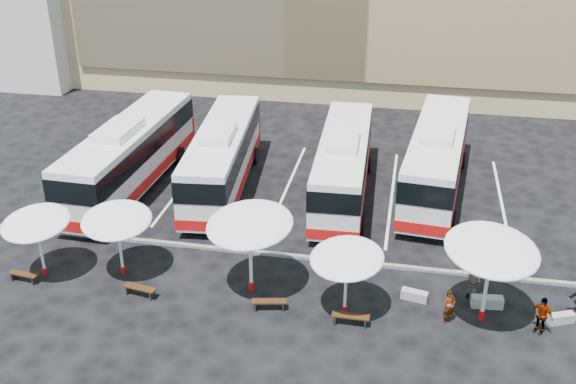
% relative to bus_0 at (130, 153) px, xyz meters
% --- Properties ---
extents(ground, '(120.00, 120.00, 0.00)m').
position_rel_bus_0_xyz_m(ground, '(8.71, -6.29, -2.13)').
color(ground, black).
rests_on(ground, ground).
extents(curb_divider, '(34.00, 0.25, 0.15)m').
position_rel_bus_0_xyz_m(curb_divider, '(8.71, -5.79, -2.05)').
color(curb_divider, black).
rests_on(curb_divider, ground).
extents(bay_lines, '(24.15, 12.00, 0.01)m').
position_rel_bus_0_xyz_m(bay_lines, '(8.71, 1.71, -2.12)').
color(bay_lines, white).
rests_on(bay_lines, ground).
extents(bus_0, '(3.40, 13.22, 4.17)m').
position_rel_bus_0_xyz_m(bus_0, '(0.00, 0.00, 0.00)').
color(bus_0, white).
rests_on(bus_0, ground).
extents(bus_1, '(3.82, 12.62, 3.94)m').
position_rel_bus_0_xyz_m(bus_1, '(5.13, 0.96, -0.11)').
color(bus_1, white).
rests_on(bus_1, ground).
extents(bus_2, '(3.19, 12.32, 3.88)m').
position_rel_bus_0_xyz_m(bus_2, '(11.95, 1.23, -0.15)').
color(bus_2, white).
rests_on(bus_2, ground).
extents(bus_3, '(3.99, 13.06, 4.08)m').
position_rel_bus_0_xyz_m(bus_3, '(17.00, 2.86, -0.04)').
color(bus_3, white).
rests_on(bus_3, ground).
extents(sunshade_0, '(3.33, 3.36, 3.16)m').
position_rel_bus_0_xyz_m(sunshade_0, '(-0.39, -9.39, 0.56)').
color(sunshade_0, white).
rests_on(sunshade_0, ground).
extents(sunshade_1, '(3.85, 3.88, 3.26)m').
position_rel_bus_0_xyz_m(sunshade_1, '(3.06, -8.62, 0.64)').
color(sunshade_1, white).
rests_on(sunshade_1, ground).
extents(sunshade_2, '(4.91, 4.94, 3.88)m').
position_rel_bus_0_xyz_m(sunshade_2, '(9.14, -8.81, 1.16)').
color(sunshade_2, white).
rests_on(sunshade_2, ground).
extents(sunshade_3, '(4.01, 4.03, 3.16)m').
position_rel_bus_0_xyz_m(sunshade_3, '(13.35, -9.70, 0.55)').
color(sunshade_3, white).
rests_on(sunshade_3, ground).
extents(sunshade_4, '(4.96, 4.98, 3.90)m').
position_rel_bus_0_xyz_m(sunshade_4, '(18.93, -9.06, 1.19)').
color(sunshade_4, white).
rests_on(sunshade_4, ground).
extents(wood_bench_0, '(1.40, 0.51, 0.42)m').
position_rel_bus_0_xyz_m(wood_bench_0, '(-1.04, -10.06, -1.81)').
color(wood_bench_0, black).
rests_on(wood_bench_0, ground).
extents(wood_bench_1, '(1.52, 0.63, 0.45)m').
position_rel_bus_0_xyz_m(wood_bench_1, '(4.51, -10.13, -1.78)').
color(wood_bench_1, black).
rests_on(wood_bench_1, ground).
extents(wood_bench_2, '(1.51, 0.67, 0.45)m').
position_rel_bus_0_xyz_m(wood_bench_2, '(10.21, -10.04, -1.78)').
color(wood_bench_2, black).
rests_on(wood_bench_2, ground).
extents(wood_bench_3, '(1.53, 0.41, 0.47)m').
position_rel_bus_0_xyz_m(wood_bench_3, '(13.67, -10.42, -1.77)').
color(wood_bench_3, black).
rests_on(wood_bench_3, ground).
extents(conc_bench_0, '(1.18, 0.61, 0.42)m').
position_rel_bus_0_xyz_m(conc_bench_0, '(16.18, -8.16, -1.92)').
color(conc_bench_0, gray).
rests_on(conc_bench_0, ground).
extents(conc_bench_1, '(1.34, 0.56, 0.49)m').
position_rel_bus_0_xyz_m(conc_bench_1, '(19.20, -8.11, -1.88)').
color(conc_bench_1, gray).
rests_on(conc_bench_1, ground).
extents(conc_bench_2, '(1.15, 0.77, 0.41)m').
position_rel_bus_0_xyz_m(conc_bench_2, '(22.10, -8.65, -1.92)').
color(conc_bench_2, gray).
rests_on(conc_bench_2, ground).
extents(passenger_0, '(0.67, 0.63, 1.53)m').
position_rel_bus_0_xyz_m(passenger_0, '(17.56, -9.51, -1.36)').
color(passenger_0, black).
rests_on(passenger_0, ground).
extents(passenger_1, '(0.99, 0.95, 1.60)m').
position_rel_bus_0_xyz_m(passenger_1, '(18.60, -7.55, -1.33)').
color(passenger_1, black).
rests_on(passenger_1, ground).
extents(passenger_2, '(1.02, 0.87, 1.64)m').
position_rel_bus_0_xyz_m(passenger_2, '(21.13, -9.45, -1.31)').
color(passenger_2, black).
rests_on(passenger_2, ground).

